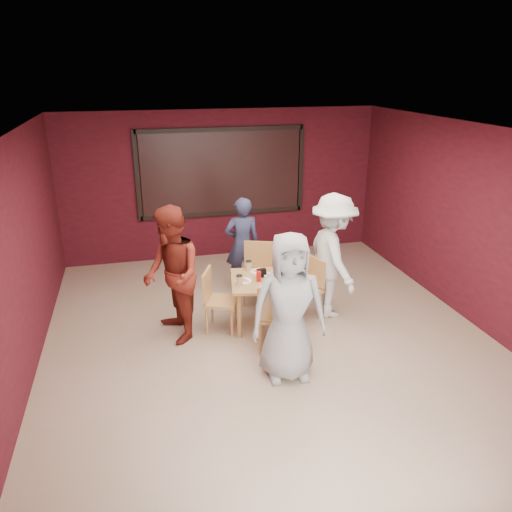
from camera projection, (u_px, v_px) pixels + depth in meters
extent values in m
plane|color=tan|center=(271.00, 341.00, 6.82)|extent=(7.00, 7.00, 0.00)
cube|color=black|center=(222.00, 172.00, 9.36)|extent=(3.00, 0.02, 1.50)
cube|color=tan|center=(263.00, 281.00, 7.04)|extent=(1.03, 1.03, 0.04)
cylinder|color=tan|center=(237.00, 293.00, 7.47)|extent=(0.07, 0.07, 0.67)
cylinder|color=tan|center=(284.00, 292.00, 7.52)|extent=(0.07, 0.07, 0.67)
cylinder|color=tan|center=(239.00, 315.00, 6.81)|extent=(0.07, 0.07, 0.67)
cylinder|color=tan|center=(291.00, 314.00, 6.86)|extent=(0.07, 0.07, 0.67)
cylinder|color=white|center=(268.00, 287.00, 6.78)|extent=(0.23, 0.23, 0.01)
cone|color=#EB9352|center=(268.00, 286.00, 6.77)|extent=(0.21, 0.21, 0.02)
cylinder|color=beige|center=(279.00, 284.00, 6.70)|extent=(0.09, 0.09, 0.14)
cylinder|color=black|center=(279.00, 279.00, 6.68)|extent=(0.09, 0.09, 0.01)
cylinder|color=white|center=(258.00, 271.00, 7.29)|extent=(0.23, 0.23, 0.01)
cone|color=#EB9352|center=(258.00, 270.00, 7.28)|extent=(0.21, 0.21, 0.02)
cylinder|color=beige|center=(249.00, 266.00, 7.32)|extent=(0.09, 0.09, 0.14)
cylinder|color=black|center=(249.00, 261.00, 7.29)|extent=(0.09, 0.09, 0.01)
cylinder|color=white|center=(244.00, 281.00, 6.97)|extent=(0.23, 0.23, 0.01)
cone|color=#EB9352|center=(244.00, 280.00, 6.96)|extent=(0.21, 0.21, 0.02)
cylinder|color=beige|center=(239.00, 281.00, 6.81)|extent=(0.09, 0.09, 0.14)
cylinder|color=black|center=(239.00, 276.00, 6.79)|extent=(0.09, 0.09, 0.01)
cylinder|color=white|center=(282.00, 277.00, 7.10)|extent=(0.23, 0.23, 0.01)
cone|color=#EB9352|center=(282.00, 276.00, 7.09)|extent=(0.21, 0.21, 0.02)
cylinder|color=beige|center=(286.00, 269.00, 7.20)|extent=(0.09, 0.09, 0.14)
cylinder|color=black|center=(286.00, 264.00, 7.18)|extent=(0.09, 0.09, 0.01)
cylinder|color=silver|center=(269.00, 276.00, 7.01)|extent=(0.06, 0.06, 0.10)
cylinder|color=silver|center=(266.00, 278.00, 6.96)|extent=(0.05, 0.05, 0.08)
cylinder|color=red|center=(259.00, 276.00, 6.95)|extent=(0.07, 0.07, 0.15)
cube|color=black|center=(261.00, 273.00, 7.10)|extent=(0.14, 0.08, 0.12)
cube|color=#C0774A|center=(274.00, 315.00, 6.51)|extent=(0.56, 0.56, 0.04)
cylinder|color=#C0774A|center=(287.00, 325.00, 6.78)|extent=(0.04, 0.04, 0.46)
cylinder|color=#C0774A|center=(259.00, 325.00, 6.77)|extent=(0.04, 0.04, 0.46)
cylinder|color=#C0774A|center=(290.00, 339.00, 6.43)|extent=(0.04, 0.04, 0.46)
cylinder|color=#C0774A|center=(260.00, 339.00, 6.42)|extent=(0.04, 0.04, 0.46)
cube|color=#C0774A|center=(276.00, 304.00, 6.22)|extent=(0.47, 0.14, 0.45)
cube|color=#C0774A|center=(257.00, 274.00, 7.81)|extent=(0.58, 0.58, 0.04)
cylinder|color=#C0774A|center=(244.00, 293.00, 7.74)|extent=(0.04, 0.04, 0.44)
cylinder|color=#C0774A|center=(268.00, 294.00, 7.71)|extent=(0.04, 0.04, 0.44)
cylinder|color=#C0774A|center=(247.00, 283.00, 8.09)|extent=(0.04, 0.04, 0.44)
cylinder|color=#C0774A|center=(270.00, 284.00, 8.05)|extent=(0.04, 0.04, 0.44)
cube|color=#C0774A|center=(258.00, 254.00, 7.91)|extent=(0.44, 0.19, 0.43)
cube|color=#C0774A|center=(221.00, 301.00, 6.97)|extent=(0.56, 0.56, 0.04)
cylinder|color=#C0774A|center=(232.00, 323.00, 6.87)|extent=(0.04, 0.04, 0.42)
cylinder|color=#C0774A|center=(236.00, 311.00, 7.19)|extent=(0.04, 0.04, 0.42)
cylinder|color=#C0774A|center=(207.00, 321.00, 6.91)|extent=(0.04, 0.04, 0.42)
cylinder|color=#C0774A|center=(212.00, 310.00, 7.24)|extent=(0.04, 0.04, 0.42)
cube|color=#C0774A|center=(207.00, 284.00, 6.91)|extent=(0.20, 0.42, 0.41)
cube|color=#C0774A|center=(303.00, 289.00, 7.32)|extent=(0.55, 0.55, 0.04)
cylinder|color=#C0774A|center=(286.00, 302.00, 7.47)|extent=(0.04, 0.04, 0.43)
cylinder|color=#C0774A|center=(300.00, 311.00, 7.18)|extent=(0.04, 0.04, 0.43)
cylinder|color=#C0774A|center=(306.00, 297.00, 7.63)|extent=(0.04, 0.04, 0.43)
cylinder|color=#C0774A|center=(320.00, 306.00, 7.34)|extent=(0.04, 0.04, 0.43)
cube|color=#C0774A|center=(315.00, 271.00, 7.32)|extent=(0.16, 0.43, 0.42)
imported|color=#9B9B9B|center=(289.00, 307.00, 5.77)|extent=(0.93, 0.65, 1.82)
imported|color=#2B2F4D|center=(242.00, 245.00, 8.14)|extent=(0.59, 0.39, 1.58)
imported|color=maroon|center=(172.00, 275.00, 6.60)|extent=(0.86, 1.02, 1.86)
imported|color=silver|center=(333.00, 256.00, 7.26)|extent=(0.73, 1.22, 1.85)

